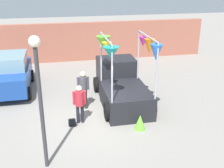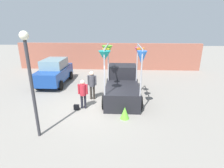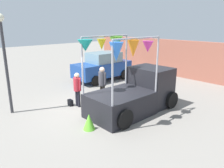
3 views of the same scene
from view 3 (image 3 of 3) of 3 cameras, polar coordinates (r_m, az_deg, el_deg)
ground_plane at (r=10.03m, az=-5.36°, el=-6.48°), size 60.00×60.00×0.00m
vendor_truck at (r=9.68m, az=6.33°, el=-1.66°), size 2.46×4.16×3.28m
parked_car at (r=14.82m, az=-2.44°, el=4.65°), size 1.88×4.00×1.88m
person_customer at (r=10.10m, az=-9.04°, el=-0.66°), size 0.53×0.34×1.60m
person_vendor at (r=10.56m, az=-2.56°, el=0.79°), size 0.53×0.34×1.74m
handbag at (r=10.54m, az=-10.82°, el=-4.77°), size 0.28×0.16×0.28m
street_lamp at (r=9.90m, az=-26.35°, el=7.73°), size 0.32×0.32×4.13m
brick_boundary_wall at (r=16.13m, az=19.69°, el=5.94°), size 18.00×0.36×2.60m
folded_kite_bundle_lime at (r=8.10m, az=-6.02°, el=-9.77°), size 0.61×0.61×0.60m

